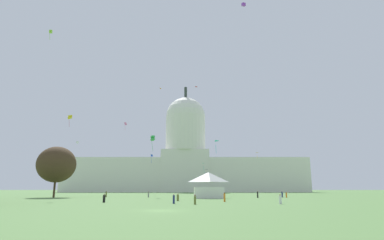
# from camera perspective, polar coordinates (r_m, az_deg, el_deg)

# --- Properties ---
(ground_plane) EXTENTS (800.00, 800.00, 0.00)m
(ground_plane) POSITION_cam_1_polar(r_m,az_deg,el_deg) (36.42, -5.59, -16.16)
(ground_plane) COLOR #567F42
(capitol_building) EXTENTS (146.37, 24.78, 66.52)m
(capitol_building) POSITION_cam_1_polar(r_m,az_deg,el_deg) (194.16, -1.33, -7.43)
(capitol_building) COLOR silver
(capitol_building) RESTS_ON ground_plane
(event_tent) EXTENTS (7.64, 5.53, 6.32)m
(event_tent) POSITION_cam_1_polar(r_m,az_deg,el_deg) (78.69, 2.94, -11.77)
(event_tent) COLOR white
(event_tent) RESTS_ON ground_plane
(tree_west_near) EXTENTS (14.28, 14.30, 13.68)m
(tree_west_near) POSITION_cam_1_polar(r_m,az_deg,el_deg) (93.81, -23.62, -7.45)
(tree_west_near) COLOR #42301E
(tree_west_near) RESTS_ON ground_plane
(person_white_back_center) EXTENTS (0.49, 0.49, 1.53)m
(person_white_back_center) POSITION_cam_1_polar(r_m,az_deg,el_deg) (52.63, 15.72, -13.82)
(person_white_back_center) COLOR silver
(person_white_back_center) RESTS_ON ground_plane
(person_black_near_tent) EXTENTS (0.47, 0.47, 1.50)m
(person_black_near_tent) POSITION_cam_1_polar(r_m,az_deg,el_deg) (58.62, -15.88, -13.63)
(person_black_near_tent) COLOR black
(person_black_near_tent) RESTS_ON ground_plane
(person_navy_near_tree_west) EXTENTS (0.40, 0.40, 1.74)m
(person_navy_near_tree_west) POSITION_cam_1_polar(r_m,az_deg,el_deg) (90.22, 16.04, -12.93)
(person_navy_near_tree_west) COLOR navy
(person_navy_near_tree_west) RESTS_ON ground_plane
(person_olive_front_left) EXTENTS (0.61, 0.61, 1.45)m
(person_olive_front_left) POSITION_cam_1_polar(r_m,az_deg,el_deg) (63.11, -2.72, -13.97)
(person_olive_front_left) COLOR olive
(person_olive_front_left) RESTS_ON ground_plane
(person_olive_edge_west) EXTENTS (0.51, 0.51, 1.68)m
(person_olive_edge_west) POSITION_cam_1_polar(r_m,az_deg,el_deg) (93.80, -15.52, -12.93)
(person_olive_edge_west) COLOR olive
(person_olive_edge_west) RESTS_ON ground_plane
(person_black_mid_right) EXTENTS (0.49, 0.49, 1.79)m
(person_black_mid_right) POSITION_cam_1_polar(r_m,az_deg,el_deg) (83.94, 11.80, -13.20)
(person_black_mid_right) COLOR black
(person_black_mid_right) RESTS_ON ground_plane
(person_navy_aisle_center) EXTENTS (0.46, 0.46, 1.55)m
(person_navy_aisle_center) POSITION_cam_1_polar(r_m,az_deg,el_deg) (51.99, -3.46, -14.24)
(person_navy_aisle_center) COLOR navy
(person_navy_aisle_center) RESTS_ON ground_plane
(person_orange_deep_crowd) EXTENTS (0.53, 0.53, 1.52)m
(person_orange_deep_crowd) POSITION_cam_1_polar(r_m,az_deg,el_deg) (88.31, 16.75, -12.98)
(person_orange_deep_crowd) COLOR orange
(person_orange_deep_crowd) RESTS_ON ground_plane
(person_grey_lawn_far_left) EXTENTS (0.51, 0.51, 1.58)m
(person_grey_lawn_far_left) POSITION_cam_1_polar(r_m,az_deg,el_deg) (88.31, -8.07, -13.34)
(person_grey_lawn_far_left) COLOR gray
(person_grey_lawn_far_left) RESTS_ON ground_plane
(person_olive_back_right) EXTENTS (0.39, 0.39, 1.51)m
(person_olive_back_right) POSITION_cam_1_polar(r_m,az_deg,el_deg) (49.44, 0.45, -14.38)
(person_olive_back_right) COLOR olive
(person_olive_back_right) RESTS_ON ground_plane
(person_orange_near_tree_east) EXTENTS (0.42, 0.42, 1.71)m
(person_orange_near_tree_east) POSITION_cam_1_polar(r_m,az_deg,el_deg) (59.33, 5.85, -13.88)
(person_orange_near_tree_east) COLOR orange
(person_orange_near_tree_east) RESTS_ON ground_plane
(kite_blue_low) EXTENTS (0.68, 0.78, 3.00)m
(kite_blue_low) POSITION_cam_1_polar(r_m,az_deg,el_deg) (107.06, -7.49, -6.62)
(kite_blue_low) COLOR blue
(kite_violet_high) EXTENTS (1.16, 1.20, 1.09)m
(kite_violet_high) POSITION_cam_1_polar(r_m,az_deg,el_deg) (93.47, 9.31, 20.10)
(kite_violet_high) COLOR purple
(kite_lime_high) EXTENTS (0.68, 0.68, 2.70)m
(kite_lime_high) POSITION_cam_1_polar(r_m,az_deg,el_deg) (91.57, -24.51, 14.48)
(kite_lime_high) COLOR #8CD133
(kite_cyan_low) EXTENTS (1.20, 1.50, 2.86)m
(kite_cyan_low) POSITION_cam_1_polar(r_m,az_deg,el_deg) (70.72, 4.15, -4.07)
(kite_cyan_low) COLOR #33BCDB
(kite_orange_high) EXTENTS (1.13, 1.84, 0.26)m
(kite_orange_high) POSITION_cam_1_polar(r_m,az_deg,el_deg) (168.95, -5.71, 5.67)
(kite_orange_high) COLOR orange
(kite_white_mid) EXTENTS (0.79, 0.77, 0.80)m
(kite_white_mid) POSITION_cam_1_polar(r_m,az_deg,el_deg) (124.53, -20.30, -3.84)
(kite_white_mid) COLOR white
(kite_black_low) EXTENTS (1.96, 1.54, 3.28)m
(kite_black_low) POSITION_cam_1_polar(r_m,az_deg,el_deg) (165.84, 2.64, -9.22)
(kite_black_low) COLOR black
(kite_gold_low) EXTENTS (1.58, 0.99, 2.34)m
(kite_gold_low) POSITION_cam_1_polar(r_m,az_deg,el_deg) (140.21, 11.63, -6.08)
(kite_gold_low) COLOR gold
(kite_red_high) EXTENTS (1.62, 1.67, 0.18)m
(kite_red_high) POSITION_cam_1_polar(r_m,az_deg,el_deg) (143.42, 0.83, 6.03)
(kite_red_high) COLOR red
(kite_green_low) EXTENTS (1.40, 1.43, 4.65)m
(kite_green_low) POSITION_cam_1_polar(r_m,az_deg,el_deg) (92.27, -7.30, -3.32)
(kite_green_low) COLOR green
(kite_yellow_mid) EXTENTS (1.14, 1.12, 2.77)m
(kite_yellow_mid) POSITION_cam_1_polar(r_m,az_deg,el_deg) (77.07, -21.51, 0.50)
(kite_yellow_mid) COLOR yellow
(kite_pink_mid) EXTENTS (1.08, 0.83, 3.19)m
(kite_pink_mid) POSITION_cam_1_polar(r_m,az_deg,el_deg) (121.51, -12.16, -0.75)
(kite_pink_mid) COLOR pink
(kite_turquoise_low) EXTENTS (0.85, 1.49, 3.88)m
(kite_turquoise_low) POSITION_cam_1_polar(r_m,az_deg,el_deg) (128.22, 2.18, -8.10)
(kite_turquoise_low) COLOR teal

